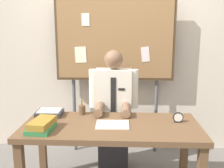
# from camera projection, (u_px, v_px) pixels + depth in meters

# --- Properties ---
(back_wall) EXTENTS (6.40, 0.08, 2.70)m
(back_wall) POSITION_uv_depth(u_px,v_px,m) (115.00, 49.00, 3.46)
(back_wall) COLOR beige
(back_wall) RESTS_ON ground_plane
(desk) EXTENTS (1.65, 0.74, 0.74)m
(desk) POSITION_uv_depth(u_px,v_px,m) (111.00, 134.00, 2.47)
(desk) COLOR brown
(desk) RESTS_ON ground_plane
(person) EXTENTS (0.55, 0.56, 1.39)m
(person) POSITION_uv_depth(u_px,v_px,m) (114.00, 115.00, 3.01)
(person) COLOR #2D2D33
(person) RESTS_ON ground_plane
(bulletin_board) EXTENTS (1.47, 0.09, 1.99)m
(bulletin_board) POSITION_uv_depth(u_px,v_px,m) (115.00, 42.00, 3.24)
(bulletin_board) COLOR #4C3823
(bulletin_board) RESTS_ON ground_plane
(book_stack) EXTENTS (0.22, 0.31, 0.10)m
(book_stack) POSITION_uv_depth(u_px,v_px,m) (42.00, 125.00, 2.29)
(book_stack) COLOR #337F47
(book_stack) RESTS_ON desk
(open_notebook) EXTENTS (0.31, 0.23, 0.01)m
(open_notebook) POSITION_uv_depth(u_px,v_px,m) (113.00, 125.00, 2.43)
(open_notebook) COLOR #F4EFCC
(open_notebook) RESTS_ON desk
(desk_clock) EXTENTS (0.10, 0.04, 0.10)m
(desk_clock) POSITION_uv_depth(u_px,v_px,m) (178.00, 118.00, 2.50)
(desk_clock) COLOR black
(desk_clock) RESTS_ON desk
(pen_holder) EXTENTS (0.07, 0.07, 0.16)m
(pen_holder) POSITION_uv_depth(u_px,v_px,m) (82.00, 110.00, 2.73)
(pen_holder) COLOR brown
(pen_holder) RESTS_ON desk
(paper_tray) EXTENTS (0.26, 0.20, 0.06)m
(paper_tray) POSITION_uv_depth(u_px,v_px,m) (50.00, 113.00, 2.69)
(paper_tray) COLOR #333338
(paper_tray) RESTS_ON desk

